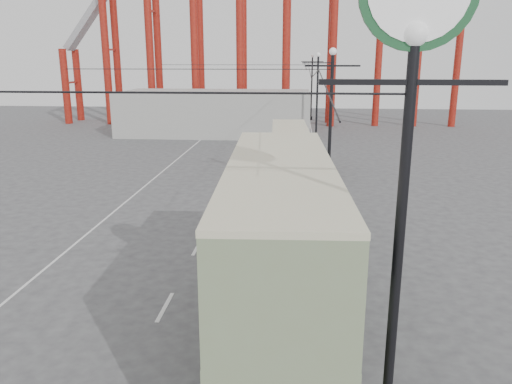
# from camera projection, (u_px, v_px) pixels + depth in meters

# --- Properties ---
(ground) EXTENTS (160.00, 160.00, 0.00)m
(ground) POSITION_uv_depth(u_px,v_px,m) (163.00, 376.00, 14.12)
(ground) COLOR #434346
(ground) RESTS_ON ground
(road_markings) EXTENTS (12.52, 120.00, 0.01)m
(road_markings) POSITION_uv_depth(u_px,v_px,m) (228.00, 194.00, 33.15)
(road_markings) COLOR silver
(road_markings) RESTS_ON ground
(lamp_post_near) EXTENTS (3.20, 0.44, 10.80)m
(lamp_post_near) POSITION_uv_depth(u_px,v_px,m) (410.00, 108.00, 8.75)
(lamp_post_near) COLOR black
(lamp_post_near) RESTS_ON ground
(lamp_post_mid) EXTENTS (3.20, 0.44, 9.32)m
(lamp_post_mid) POSITION_uv_depth(u_px,v_px,m) (330.00, 128.00, 29.79)
(lamp_post_mid) COLOR black
(lamp_post_mid) RESTS_ON ground
(lamp_post_far) EXTENTS (3.20, 0.44, 9.32)m
(lamp_post_far) POSITION_uv_depth(u_px,v_px,m) (317.00, 99.00, 50.97)
(lamp_post_far) COLOR black
(lamp_post_far) RESTS_ON ground
(lamp_post_distant) EXTENTS (3.20, 0.44, 9.32)m
(lamp_post_distant) POSITION_uv_depth(u_px,v_px,m) (312.00, 87.00, 72.15)
(lamp_post_distant) COLOR black
(lamp_post_distant) RESTS_ON ground
(fairground_shed) EXTENTS (22.00, 10.00, 5.00)m
(fairground_shed) POSITION_uv_depth(u_px,v_px,m) (216.00, 113.00, 59.20)
(fairground_shed) COLOR #A7A7A2
(fairground_shed) RESTS_ON ground
(double_decker_bus) EXTENTS (3.28, 11.29, 6.01)m
(double_decker_bus) POSITION_uv_depth(u_px,v_px,m) (279.00, 254.00, 14.07)
(double_decker_bus) COLOR #3C4625
(double_decker_bus) RESTS_ON ground
(single_decker_green) EXTENTS (3.07, 10.13, 2.82)m
(single_decker_green) POSITION_uv_depth(u_px,v_px,m) (300.00, 210.00, 24.19)
(single_decker_green) COLOR gray
(single_decker_green) RESTS_ON ground
(single_decker_cream) EXTENTS (3.29, 11.19, 3.44)m
(single_decker_cream) POSITION_uv_depth(u_px,v_px,m) (290.00, 146.00, 39.69)
(single_decker_cream) COLOR beige
(single_decker_cream) RESTS_ON ground
(pedestrian) EXTENTS (0.66, 0.54, 1.55)m
(pedestrian) POSITION_uv_depth(u_px,v_px,m) (218.00, 288.00, 17.83)
(pedestrian) COLOR black
(pedestrian) RESTS_ON ground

